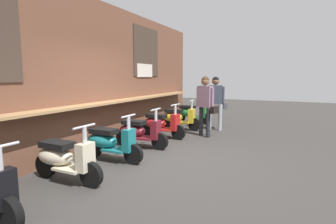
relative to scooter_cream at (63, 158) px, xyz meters
name	(u,v)px	position (x,y,z in m)	size (l,w,h in m)	color
ground_plane	(168,160)	(1.74, -1.08, -0.39)	(30.46, 30.46, 0.00)	#383533
market_stall_facade	(89,76)	(1.75, 0.94, 1.34)	(10.88, 0.61, 3.46)	brown
scooter_cream	(63,158)	(0.00, 0.00, 0.00)	(0.46, 1.40, 0.97)	beige
scooter_teal	(109,142)	(1.19, 0.00, 0.00)	(0.46, 1.40, 0.97)	#197075
scooter_maroon	(138,131)	(2.32, 0.00, 0.00)	(0.46, 1.40, 0.97)	maroon
scooter_red	(160,124)	(3.49, 0.00, 0.00)	(0.49, 1.40, 0.97)	red
scooter_yellow	(177,118)	(4.72, 0.00, 0.00)	(0.47, 1.40, 0.97)	gold
scooter_green	(191,113)	(5.96, 0.00, 0.00)	(0.46, 1.40, 0.97)	#237533
shopper_with_handbag	(216,98)	(5.18, -1.13, 0.65)	(0.43, 0.66, 1.70)	#999EA8
shopper_browsing	(205,100)	(4.16, -1.11, 0.66)	(0.38, 0.68, 1.71)	#232328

